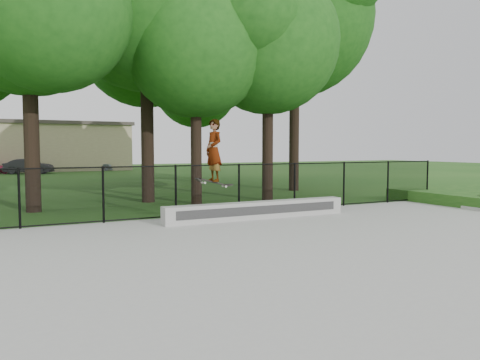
# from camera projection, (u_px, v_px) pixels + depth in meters

# --- Properties ---
(ground) EXTENTS (100.00, 100.00, 0.00)m
(ground) POSITION_uv_depth(u_px,v_px,m) (378.00, 255.00, 8.89)
(ground) COLOR #1D4E16
(ground) RESTS_ON ground
(concrete_slab) EXTENTS (14.00, 12.00, 0.06)m
(concrete_slab) POSITION_uv_depth(u_px,v_px,m) (378.00, 254.00, 8.89)
(concrete_slab) COLOR #ADADA8
(concrete_slab) RESTS_ON ground
(grind_ledge) EXTENTS (5.50, 0.40, 0.48)m
(grind_ledge) POSITION_uv_depth(u_px,v_px,m) (258.00, 210.00, 13.05)
(grind_ledge) COLOR #AAA9A5
(grind_ledge) RESTS_ON concrete_slab
(car_b) EXTENTS (3.43, 2.28, 1.17)m
(car_b) POSITION_uv_depth(u_px,v_px,m) (29.00, 166.00, 36.10)
(car_b) COLOR black
(car_b) RESTS_ON ground
(car_c) EXTENTS (3.71, 2.29, 1.09)m
(car_c) POSITION_uv_depth(u_px,v_px,m) (92.00, 165.00, 41.08)
(car_c) COLOR #8F99A2
(car_c) RESTS_ON ground
(skater_airborne) EXTENTS (0.82, 0.65, 1.83)m
(skater_airborne) POSITION_uv_depth(u_px,v_px,m) (214.00, 152.00, 12.25)
(skater_airborne) COLOR black
(skater_airborne) RESTS_ON ground
(chainlink_fence) EXTENTS (16.06, 0.06, 1.50)m
(chainlink_fence) POSITION_uv_depth(u_px,v_px,m) (239.00, 188.00, 14.08)
(chainlink_fence) COLOR black
(chainlink_fence) RESTS_ON concrete_slab
(tree_row) EXTENTS (21.04, 18.45, 11.63)m
(tree_row) POSITION_uv_depth(u_px,v_px,m) (167.00, 33.00, 20.25)
(tree_row) COLOR black
(tree_row) RESTS_ON ground
(distant_building) EXTENTS (12.40, 6.40, 4.30)m
(distant_building) POSITION_uv_depth(u_px,v_px,m) (57.00, 146.00, 41.65)
(distant_building) COLOR tan
(distant_building) RESTS_ON ground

